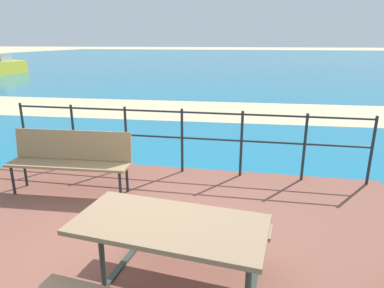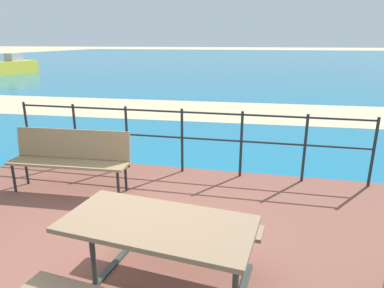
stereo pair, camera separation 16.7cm
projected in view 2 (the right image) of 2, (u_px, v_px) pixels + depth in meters
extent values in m
plane|color=tan|center=(127.00, 259.00, 3.57)|extent=(240.00, 240.00, 0.00)
cube|color=brown|center=(127.00, 257.00, 3.57)|extent=(6.40, 5.20, 0.06)
cube|color=#196B8E|center=(257.00, 60.00, 40.94)|extent=(90.00, 90.00, 0.01)
cube|color=tan|center=(223.00, 111.00, 11.06)|extent=(54.08, 5.27, 0.01)
cube|color=#7A6047|center=(157.00, 224.00, 2.68)|extent=(1.60, 0.91, 0.04)
cube|color=#7A6047|center=(184.00, 221.00, 3.32)|extent=(1.55, 0.44, 0.04)
cylinder|color=#2D3833|center=(92.00, 250.00, 2.99)|extent=(0.06, 0.06, 0.76)
cube|color=#2D3833|center=(96.00, 284.00, 3.10)|extent=(0.23, 1.47, 0.03)
cylinder|color=#2D3833|center=(236.00, 282.00, 2.59)|extent=(0.06, 0.06, 0.76)
cube|color=#8C704C|center=(68.00, 163.00, 4.92)|extent=(1.79, 0.49, 0.04)
cube|color=#8C704C|center=(73.00, 144.00, 5.03)|extent=(1.78, 0.17, 0.44)
cylinder|color=#1E2328|center=(14.00, 178.00, 4.98)|extent=(0.04, 0.04, 0.45)
cylinder|color=#1E2328|center=(27.00, 170.00, 5.26)|extent=(0.04, 0.04, 0.45)
cylinder|color=#1E2328|center=(118.00, 185.00, 4.72)|extent=(0.04, 0.04, 0.45)
cylinder|color=#1E2328|center=(126.00, 177.00, 5.01)|extent=(0.04, 0.04, 0.45)
cylinder|color=#1E2328|center=(28.00, 131.00, 6.27)|extent=(0.04, 0.04, 1.09)
cylinder|color=#1E2328|center=(76.00, 134.00, 6.07)|extent=(0.04, 0.04, 1.09)
cylinder|color=#1E2328|center=(127.00, 137.00, 5.87)|extent=(0.04, 0.04, 1.09)
cylinder|color=#1E2328|center=(182.00, 141.00, 5.67)|extent=(0.04, 0.04, 1.09)
cylinder|color=#1E2328|center=(241.00, 145.00, 5.47)|extent=(0.04, 0.04, 1.09)
cylinder|color=#1E2328|center=(305.00, 148.00, 5.26)|extent=(0.04, 0.04, 1.09)
cylinder|color=#1E2328|center=(373.00, 153.00, 5.06)|extent=(0.04, 0.04, 1.09)
cylinder|color=#1E2328|center=(182.00, 112.00, 5.52)|extent=(5.90, 0.03, 0.03)
cylinder|color=#1E2328|center=(182.00, 138.00, 5.65)|extent=(5.90, 0.03, 0.03)
cube|color=yellow|center=(12.00, 67.00, 23.39)|extent=(2.05, 3.55, 0.85)
cube|color=#A5A8AD|center=(13.00, 57.00, 23.41)|extent=(1.02, 1.01, 0.51)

